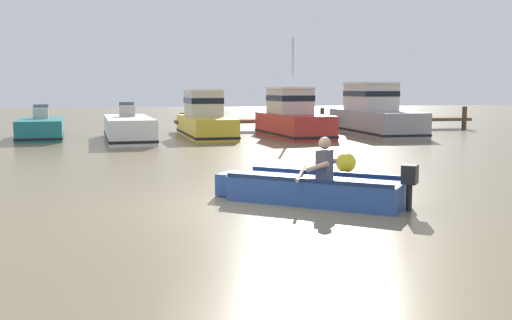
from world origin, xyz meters
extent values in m
plane|color=#7A6B4C|center=(0.00, 0.00, 0.00)|extent=(120.00, 120.00, 0.00)
cube|color=brown|center=(7.43, 18.11, 0.51)|extent=(15.06, 1.50, 0.16)
cylinder|color=#4D3924|center=(0.29, 18.81, 0.45)|extent=(0.24, 0.24, 0.89)
cylinder|color=#4D3924|center=(7.43, 18.81, 0.55)|extent=(0.24, 0.24, 1.10)
cylinder|color=#4D3924|center=(14.56, 17.41, 0.58)|extent=(0.24, 0.24, 1.16)
cube|color=#2D519E|center=(1.42, 0.08, 0.22)|extent=(3.13, 2.76, 0.44)
cube|color=#2D519E|center=(0.05, 1.14, 0.22)|extent=(0.69, 0.72, 0.42)
cube|color=navy|center=(1.11, -0.33, 0.47)|extent=(2.45, 1.92, 0.08)
cube|color=navy|center=(1.73, 0.48, 0.47)|extent=(2.45, 1.92, 0.08)
cube|color=#3C62B2|center=(1.50, 0.02, 0.40)|extent=(0.84, 0.97, 0.06)
cylinder|color=black|center=(2.73, -0.93, 0.27)|extent=(0.14, 0.14, 0.54)
cube|color=black|center=(2.73, -0.93, 0.62)|extent=(0.36, 0.37, 0.32)
cube|color=#4C4C51|center=(1.54, -0.01, 0.70)|extent=(0.38, 0.40, 0.52)
sphere|color=tan|center=(1.54, -0.01, 1.08)|extent=(0.22, 0.22, 0.22)
cylinder|color=tan|center=(1.37, -0.16, 0.68)|extent=(0.39, 0.33, 0.23)
cylinder|color=tan|center=(1.63, 0.19, 0.68)|extent=(0.39, 0.33, 0.23)
cylinder|color=tan|center=(1.24, 0.41, 0.50)|extent=(0.73, 1.90, 0.06)
cube|color=#1E727A|center=(-5.74, 15.49, 0.41)|extent=(2.19, 4.58, 0.82)
cube|color=black|center=(-5.74, 15.49, 0.14)|extent=(2.24, 4.63, 0.10)
cube|color=beige|center=(-5.78, 15.81, 1.04)|extent=(0.65, 0.56, 0.44)
cube|color=slate|center=(-5.81, 16.07, 1.22)|extent=(0.60, 0.11, 0.36)
cube|color=white|center=(-2.18, 13.99, 0.47)|extent=(2.22, 5.93, 0.93)
cube|color=black|center=(-2.18, 13.99, 0.16)|extent=(2.26, 5.97, 0.10)
cube|color=#B2ADA3|center=(-2.22, 14.42, 1.15)|extent=(0.65, 0.55, 0.44)
cube|color=slate|center=(-2.24, 14.68, 1.33)|extent=(0.61, 0.09, 0.36)
cube|color=gold|center=(1.03, 15.11, 0.43)|extent=(2.11, 5.78, 0.87)
cube|color=black|center=(1.03, 15.11, 0.15)|extent=(2.15, 5.82, 0.10)
cube|color=beige|center=(1.00, 15.62, 1.41)|extent=(1.50, 2.47, 1.09)
cube|color=black|center=(1.00, 15.62, 1.55)|extent=(1.54, 2.50, 0.24)
cube|color=white|center=(1.00, 15.62, 2.00)|extent=(1.58, 2.59, 0.08)
cube|color=#B72D28|center=(4.70, 14.21, 0.49)|extent=(2.35, 5.30, 0.99)
cube|color=black|center=(4.70, 14.21, 0.17)|extent=(2.40, 5.35, 0.10)
cube|color=beige|center=(4.65, 14.67, 1.52)|extent=(1.65, 2.30, 1.07)
cube|color=black|center=(4.65, 14.67, 1.66)|extent=(1.68, 2.33, 0.24)
cube|color=white|center=(4.65, 14.67, 2.10)|extent=(1.73, 2.41, 0.08)
cylinder|color=silver|center=(4.68, 14.34, 2.60)|extent=(0.10, 0.10, 3.21)
cube|color=gray|center=(8.73, 15.06, 0.54)|extent=(2.11, 6.67, 1.08)
cube|color=black|center=(8.73, 15.06, 0.19)|extent=(2.15, 6.71, 0.10)
cube|color=beige|center=(8.73, 15.66, 1.68)|extent=(1.63, 2.81, 1.21)
cube|color=black|center=(8.73, 15.66, 1.83)|extent=(1.66, 2.84, 0.24)
cube|color=white|center=(8.73, 15.66, 2.33)|extent=(1.71, 2.95, 0.08)
sphere|color=yellow|center=(3.25, 3.60, 0.25)|extent=(0.49, 0.49, 0.49)
camera|label=1|loc=(-1.61, -9.83, 2.02)|focal=40.91mm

